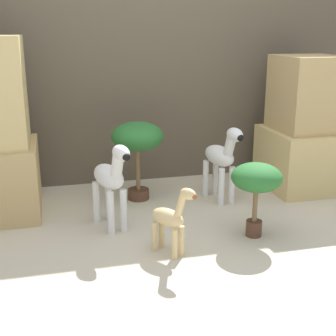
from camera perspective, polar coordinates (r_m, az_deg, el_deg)
ground_plane at (r=3.05m, az=3.75°, el=-10.43°), size 14.00×14.00×0.00m
wall_back at (r=4.31m, az=-2.77°, el=12.86°), size 6.40×0.08×2.20m
rock_pillar_right at (r=4.30m, az=16.33°, el=4.41°), size 0.64×0.70×1.17m
zebra_right at (r=3.84m, az=6.57°, el=1.32°), size 0.23×0.51×0.66m
zebra_left at (r=3.30m, az=-6.97°, el=-1.26°), size 0.27×0.51×0.66m
giraffe_figurine at (r=2.94m, az=0.35°, el=-6.19°), size 0.26×0.33×0.48m
potted_palm_front at (r=3.83m, az=-3.75°, el=3.42°), size 0.43×0.43×0.66m
potted_palm_back at (r=3.20m, az=10.74°, el=-1.52°), size 0.35×0.35×0.52m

